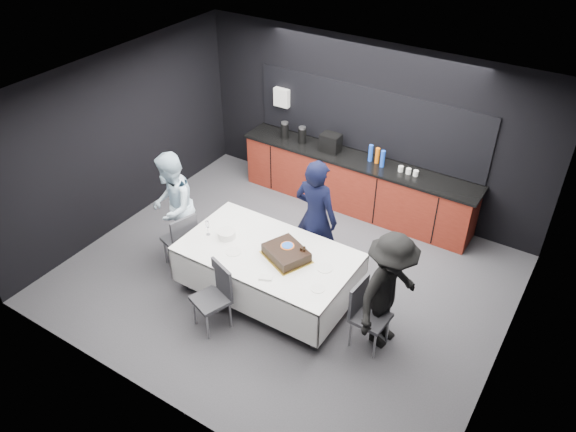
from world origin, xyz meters
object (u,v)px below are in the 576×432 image
object	(u,v)px
chair_left	(182,237)
chair_right	(365,310)
plate_stack	(227,234)
person_center	(316,218)
person_right	(389,292)
chair_near	(216,292)
party_table	(268,259)
champagne_flute	(207,225)
person_left	(172,207)
cake_assembly	(286,253)

from	to	relation	value
chair_left	chair_right	xyz separation A→B (m)	(2.87, 0.09, 0.00)
chair_left	chair_right	distance (m)	2.87
plate_stack	chair_right	world-z (taller)	chair_right
person_center	person_right	distance (m)	1.63
person_center	chair_near	bearing A→B (deg)	75.21
party_table	chair_right	world-z (taller)	chair_right
champagne_flute	chair_near	world-z (taller)	champagne_flute
chair_left	person_right	size ratio (longest dim) A/B	0.56
person_right	chair_left	bearing A→B (deg)	105.00
chair_left	person_left	world-z (taller)	person_left
plate_stack	champagne_flute	bearing A→B (deg)	-160.36
plate_stack	person_center	xyz separation A→B (m)	(0.88, 0.89, 0.08)
party_table	chair_left	size ratio (longest dim) A/B	2.51
plate_stack	chair_left	xyz separation A→B (m)	(-0.75, -0.11, -0.30)
party_table	chair_right	size ratio (longest dim) A/B	2.51
chair_right	person_center	xyz separation A→B (m)	(-1.24, 0.91, 0.37)
person_right	party_table	bearing A→B (deg)	103.68
person_center	person_left	world-z (taller)	person_center
chair_near	chair_left	bearing A→B (deg)	150.37
champagne_flute	person_right	world-z (taller)	person_right
champagne_flute	party_table	bearing A→B (deg)	8.63
chair_left	person_left	size ratio (longest dim) A/B	0.55
chair_near	person_center	xyz separation A→B (m)	(0.50, 1.64, 0.37)
party_table	chair_near	xyz separation A→B (m)	(-0.27, -0.79, -0.11)
person_center	person_right	size ratio (longest dim) A/B	1.11
chair_right	chair_near	xyz separation A→B (m)	(-1.74, -0.73, 0.00)
party_table	person_center	size ratio (longest dim) A/B	1.28
chair_left	champagne_flute	bearing A→B (deg)	1.77
person_right	champagne_flute	bearing A→B (deg)	105.55
party_table	person_left	distance (m)	1.71
chair_left	person_center	size ratio (longest dim) A/B	0.51
plate_stack	person_center	world-z (taller)	person_center
champagne_flute	person_left	size ratio (longest dim) A/B	0.13
person_center	chair_left	bearing A→B (deg)	33.74
champagne_flute	chair_near	xyz separation A→B (m)	(0.63, -0.66, -0.40)
party_table	plate_stack	xyz separation A→B (m)	(-0.64, -0.05, 0.19)
cake_assembly	person_left	bearing A→B (deg)	179.42
champagne_flute	chair_left	xyz separation A→B (m)	(-0.50, -0.02, -0.40)
plate_stack	chair_right	bearing A→B (deg)	-0.39
champagne_flute	person_right	distance (m)	2.60
cake_assembly	chair_left	xyz separation A→B (m)	(-1.67, -0.17, -0.32)
champagne_flute	chair_right	distance (m)	2.41
cake_assembly	person_right	bearing A→B (deg)	3.04
chair_near	person_left	world-z (taller)	person_left
chair_near	person_right	bearing A→B (deg)	24.49
cake_assembly	champagne_flute	bearing A→B (deg)	-172.32
chair_right	person_right	world-z (taller)	person_right
plate_stack	person_left	world-z (taller)	person_left
plate_stack	person_center	bearing A→B (deg)	45.36
chair_left	person_right	world-z (taller)	person_right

